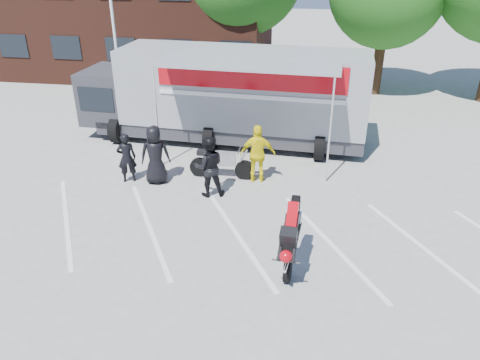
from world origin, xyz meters
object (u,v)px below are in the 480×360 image
(spectator_leather_b, at_px, (127,158))
(spectator_hivis, at_px, (258,154))
(spectator_leather_a, at_px, (155,155))
(parked_motorcycle, at_px, (222,177))
(stunt_bike_rider, at_px, (291,263))
(transporter_truck, at_px, (230,141))
(spectator_leather_c, at_px, (209,167))

(spectator_leather_b, distance_m, spectator_hivis, 4.13)
(spectator_leather_a, xyz_separation_m, spectator_leather_b, (-0.93, -0.07, -0.13))
(parked_motorcycle, distance_m, stunt_bike_rider, 4.96)
(transporter_truck, relative_size, stunt_bike_rider, 5.58)
(parked_motorcycle, relative_size, stunt_bike_rider, 1.11)
(stunt_bike_rider, bearing_deg, spectator_leather_a, 145.41)
(transporter_truck, height_order, spectator_leather_b, transporter_truck)
(transporter_truck, distance_m, spectator_hivis, 3.72)
(spectator_leather_a, relative_size, spectator_leather_c, 1.01)
(transporter_truck, distance_m, spectator_leather_b, 4.77)
(parked_motorcycle, height_order, spectator_leather_c, spectator_leather_c)
(spectator_hivis, bearing_deg, spectator_leather_c, 35.37)
(spectator_leather_b, distance_m, spectator_leather_c, 2.81)
(spectator_leather_c, bearing_deg, spectator_leather_b, -26.60)
(transporter_truck, xyz_separation_m, spectator_leather_b, (-2.60, -3.91, 0.81))
(transporter_truck, height_order, stunt_bike_rider, transporter_truck)
(spectator_hivis, bearing_deg, transporter_truck, -70.85)
(spectator_leather_b, bearing_deg, spectator_hivis, 167.67)
(spectator_leather_b, bearing_deg, spectator_leather_c, 148.81)
(stunt_bike_rider, bearing_deg, spectator_leather_b, 151.03)
(spectator_leather_b, height_order, spectator_leather_c, spectator_leather_c)
(spectator_leather_b, bearing_deg, stunt_bike_rider, 125.51)
(parked_motorcycle, height_order, stunt_bike_rider, stunt_bike_rider)
(transporter_truck, relative_size, spectator_leather_b, 6.74)
(spectator_leather_c, xyz_separation_m, spectator_hivis, (1.32, 1.12, 0.01))
(parked_motorcycle, xyz_separation_m, spectator_leather_a, (-1.99, -0.65, 0.94))
(spectator_leather_a, bearing_deg, spectator_leather_b, -11.39)
(spectator_leather_c, bearing_deg, transporter_truck, -104.53)
(parked_motorcycle, xyz_separation_m, stunt_bike_rider, (2.51, -4.28, 0.00))
(spectator_hivis, bearing_deg, stunt_bike_rider, 102.65)
(spectator_leather_b, xyz_separation_m, spectator_leather_c, (2.76, -0.49, 0.12))
(parked_motorcycle, height_order, spectator_leather_a, spectator_leather_a)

